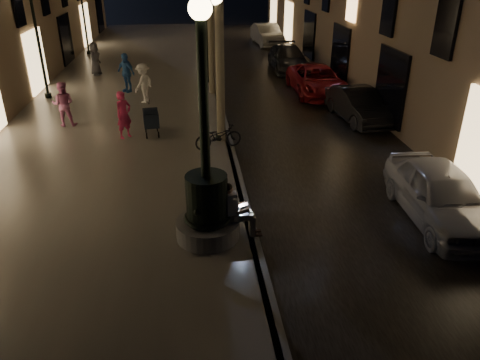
{
  "coord_description": "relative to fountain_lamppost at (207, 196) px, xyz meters",
  "views": [
    {
      "loc": [
        -1.28,
        -6.85,
        5.87
      ],
      "look_at": [
        -0.17,
        3.0,
        1.07
      ],
      "focal_mm": 35.0,
      "sensor_mm": 36.0,
      "label": 1
    }
  ],
  "objects": [
    {
      "name": "car_front",
      "position": [
        5.61,
        0.47,
        -0.52
      ],
      "size": [
        1.81,
        4.12,
        1.38
      ],
      "primitive_type": "imported",
      "rotation": [
        0.0,
        0.0,
        -0.05
      ],
      "color": "#9D9EA4",
      "rests_on": "ground"
    },
    {
      "name": "pedestrian_dark",
      "position": [
        -4.99,
        16.17,
        -0.18
      ],
      "size": [
        0.67,
        0.89,
        1.65
      ],
      "primitive_type": "imported",
      "rotation": [
        0.0,
        0.0,
        1.39
      ],
      "color": "#313035",
      "rests_on": "promenade"
    },
    {
      "name": "lamp_curb_c",
      "position": [
        0.7,
        22.0,
        2.02
      ],
      "size": [
        0.36,
        0.36,
        4.81
      ],
      "color": "black",
      "rests_on": "promenade"
    },
    {
      "name": "pedestrian_blue",
      "position": [
        -3.03,
        12.61,
        -0.14
      ],
      "size": [
        1.04,
        1.0,
        1.74
      ],
      "primitive_type": "imported",
      "rotation": [
        0.0,
        0.0,
        5.55
      ],
      "color": "#295797",
      "rests_on": "promenade"
    },
    {
      "name": "car_rear",
      "position": [
        5.31,
        17.0,
        -0.56
      ],
      "size": [
        1.9,
        4.52,
        1.3
      ],
      "primitive_type": "imported",
      "rotation": [
        0.0,
        0.0,
        -0.02
      ],
      "color": "#292A2E",
      "rests_on": "ground"
    },
    {
      "name": "pedestrian_white",
      "position": [
        -2.14,
        10.82,
        -0.2
      ],
      "size": [
        1.07,
        1.22,
        1.63
      ],
      "primitive_type": "imported",
      "rotation": [
        0.0,
        0.0,
        4.15
      ],
      "color": "white",
      "rests_on": "promenade"
    },
    {
      "name": "car_fifth",
      "position": [
        5.44,
        25.04,
        -0.48
      ],
      "size": [
        1.85,
        4.51,
        1.45
      ],
      "primitive_type": "imported",
      "rotation": [
        0.0,
        0.0,
        0.07
      ],
      "color": "#999994",
      "rests_on": "ground"
    },
    {
      "name": "curb_strip",
      "position": [
        1.0,
        13.0,
        -1.11
      ],
      "size": [
        0.25,
        45.0,
        0.2
      ],
      "primitive_type": "cube",
      "color": "#59595B",
      "rests_on": "ground"
    },
    {
      "name": "pedestrian_pink",
      "position": [
        -4.79,
        8.09,
        -0.2
      ],
      "size": [
        0.79,
        0.62,
        1.62
      ],
      "primitive_type": "imported",
      "rotation": [
        0.0,
        0.0,
        3.16
      ],
      "color": "#C7699F",
      "rests_on": "promenade"
    },
    {
      "name": "lamp_curb_a",
      "position": [
        0.7,
        6.0,
        2.02
      ],
      "size": [
        0.36,
        0.36,
        4.81
      ],
      "color": "black",
      "rests_on": "promenade"
    },
    {
      "name": "seated_man_laptop",
      "position": [
        0.61,
        0.0,
        -0.32
      ],
      "size": [
        0.92,
        0.31,
        1.29
      ],
      "color": "tan",
      "rests_on": "promenade"
    },
    {
      "name": "ground",
      "position": [
        1.0,
        13.0,
        -1.21
      ],
      "size": [
        120.0,
        120.0,
        0.0
      ],
      "primitive_type": "plane",
      "color": "black",
      "rests_on": "ground"
    },
    {
      "name": "bicycle",
      "position": [
        0.6,
        5.22,
        -0.6
      ],
      "size": [
        1.64,
        0.93,
        0.82
      ],
      "primitive_type": "imported",
      "rotation": [
        0.0,
        0.0,
        1.84
      ],
      "color": "black",
      "rests_on": "promenade"
    },
    {
      "name": "car_third",
      "position": [
        5.61,
        11.91,
        -0.57
      ],
      "size": [
        2.18,
        4.65,
        1.29
      ],
      "primitive_type": "imported",
      "rotation": [
        0.0,
        0.0,
        -0.01
      ],
      "color": "maroon",
      "rests_on": "ground"
    },
    {
      "name": "car_second",
      "position": [
        6.2,
        8.03,
        -0.59
      ],
      "size": [
        1.69,
        3.9,
        1.25
      ],
      "primitive_type": "imported",
      "rotation": [
        0.0,
        0.0,
        0.1
      ],
      "color": "black",
      "rests_on": "ground"
    },
    {
      "name": "fountain_lamppost",
      "position": [
        0.0,
        0.0,
        0.0
      ],
      "size": [
        1.4,
        1.4,
        5.21
      ],
      "color": "#59595B",
      "rests_on": "promenade"
    },
    {
      "name": "cobble_lane",
      "position": [
        4.0,
        13.0,
        -1.2
      ],
      "size": [
        6.0,
        45.0,
        0.02
      ],
      "primitive_type": "cube",
      "color": "black",
      "rests_on": "ground"
    },
    {
      "name": "lamp_left_c",
      "position": [
        -6.4,
        22.0,
        2.02
      ],
      "size": [
        0.36,
        0.36,
        4.81
      ],
      "color": "black",
      "rests_on": "promenade"
    },
    {
      "name": "pedestrian_red",
      "position": [
        -2.48,
        6.58,
        -0.21
      ],
      "size": [
        0.69,
        0.68,
        1.6
      ],
      "primitive_type": "imported",
      "rotation": [
        0.0,
        0.0,
        0.76
      ],
      "color": "#D1295A",
      "rests_on": "promenade"
    },
    {
      "name": "promenade",
      "position": [
        -3.0,
        13.0,
        -1.11
      ],
      "size": [
        8.0,
        45.0,
        0.2
      ],
      "primitive_type": "cube",
      "color": "#68625C",
      "rests_on": "ground"
    },
    {
      "name": "stroller",
      "position": [
        -1.6,
        6.7,
        -0.41
      ],
      "size": [
        0.6,
        1.2,
        1.21
      ],
      "rotation": [
        0.0,
        0.0,
        0.12
      ],
      "color": "black",
      "rests_on": "promenade"
    },
    {
      "name": "lamp_curb_b",
      "position": [
        0.7,
        14.0,
        2.02
      ],
      "size": [
        0.36,
        0.36,
        4.81
      ],
      "color": "black",
      "rests_on": "promenade"
    },
    {
      "name": "lamp_left_b",
      "position": [
        -6.4,
        12.0,
        2.02
      ],
      "size": [
        0.36,
        0.36,
        4.81
      ],
      "color": "black",
      "rests_on": "promenade"
    }
  ]
}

